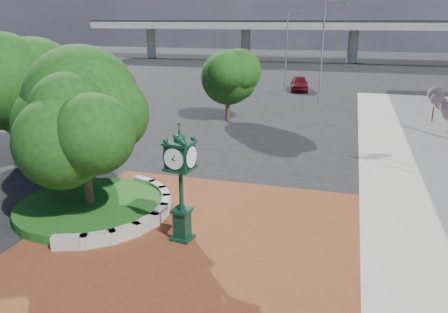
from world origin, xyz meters
TOP-DOWN VIEW (x-y plane):
  - ground at (0.00, 0.00)m, footprint 200.00×200.00m
  - plaza at (0.00, -1.00)m, footprint 12.00×12.00m
  - planter_wall at (-2.71, -0.00)m, footprint 2.96×6.77m
  - grass_bed at (-5.00, 0.00)m, footprint 6.10×6.10m
  - overpass at (-0.22, 70.00)m, footprint 90.00×12.00m
  - tree_planter at (-5.00, 0.00)m, footprint 5.20×5.20m
  - tree_northwest at (-13.00, 5.00)m, footprint 5.60×5.60m
  - tree_street at (-4.00, 18.00)m, footprint 4.40×4.40m
  - post_clock at (-0.34, -1.21)m, footprint 1.01×1.01m
  - parked_car at (-0.36, 34.94)m, footprint 2.51×4.94m
  - street_lamp_near at (2.57, 28.00)m, footprint 2.04×0.64m
  - street_lamp_far at (-2.32, 38.67)m, footprint 1.95×0.24m
  - shrub_far at (11.62, 22.33)m, footprint 1.20×1.20m

SIDE VIEW (x-z plane):
  - ground at x=0.00m, z-range 0.00..0.00m
  - plaza at x=0.00m, z-range 0.00..0.04m
  - grass_bed at x=-5.00m, z-range 0.00..0.40m
  - planter_wall at x=-2.71m, z-range 0.00..0.54m
  - parked_car at x=-0.36m, z-range 0.00..1.61m
  - shrub_far at x=11.62m, z-range 0.49..2.69m
  - post_clock at x=-0.34m, z-range 0.22..4.61m
  - tree_street at x=-4.00m, z-range 0.52..5.96m
  - tree_planter at x=-5.00m, z-range 0.56..6.89m
  - tree_northwest at x=-13.00m, z-range 0.66..7.59m
  - street_lamp_far at x=-2.32m, z-range 0.75..9.45m
  - street_lamp_near at x=2.57m, z-range 0.79..10.00m
  - overpass at x=-0.22m, z-range 2.79..10.29m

